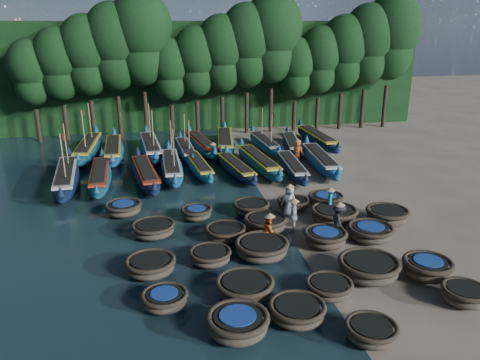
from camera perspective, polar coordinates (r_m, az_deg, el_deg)
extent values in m
plane|color=gray|center=(25.21, 4.53, -4.56)|extent=(120.00, 120.00, 0.00)
cube|color=black|center=(46.49, -3.02, 12.64)|extent=(40.00, 3.00, 10.00)
ellipsoid|color=brown|center=(16.26, -0.26, -17.43)|extent=(2.09, 2.09, 0.73)
torus|color=#372E20|center=(16.06, -0.26, -16.44)|extent=(2.16, 2.16, 0.22)
cylinder|color=black|center=(16.03, -0.27, -16.31)|extent=(1.62, 1.62, 0.07)
cylinder|color=navy|center=(16.01, -0.27, -16.18)|extent=(1.25, 1.25, 0.04)
ellipsoid|color=brown|center=(17.07, 6.96, -15.83)|extent=(2.39, 2.39, 0.62)
torus|color=#372E20|center=(16.91, 7.01, -15.02)|extent=(2.04, 2.04, 0.19)
cylinder|color=black|center=(16.89, 7.01, -14.91)|extent=(1.56, 1.56, 0.06)
ellipsoid|color=brown|center=(16.67, 15.67, -17.55)|extent=(1.85, 1.85, 0.57)
torus|color=#372E20|center=(16.52, 15.76, -16.81)|extent=(1.77, 1.77, 0.17)
cylinder|color=black|center=(16.50, 15.77, -16.71)|extent=(1.34, 1.34, 0.05)
ellipsoid|color=brown|center=(19.69, 25.64, -12.66)|extent=(1.97, 1.97, 0.62)
torus|color=#372E20|center=(19.54, 25.76, -11.93)|extent=(1.73, 1.73, 0.19)
cylinder|color=black|center=(19.53, 25.78, -11.83)|extent=(1.29, 1.29, 0.06)
ellipsoid|color=brown|center=(17.85, -9.15, -14.36)|extent=(1.69, 1.69, 0.57)
torus|color=#372E20|center=(17.71, -9.20, -13.63)|extent=(1.75, 1.75, 0.17)
cylinder|color=black|center=(17.69, -9.20, -13.54)|extent=(1.32, 1.32, 0.05)
cylinder|color=navy|center=(17.67, -9.21, -13.45)|extent=(1.02, 1.02, 0.03)
ellipsoid|color=brown|center=(18.17, 0.59, -13.21)|extent=(2.67, 2.67, 0.69)
torus|color=#372E20|center=(18.00, 0.59, -12.34)|extent=(2.26, 2.26, 0.21)
cylinder|color=black|center=(17.98, 0.59, -12.23)|extent=(1.72, 1.72, 0.06)
ellipsoid|color=brown|center=(18.60, 10.78, -12.97)|extent=(1.71, 1.71, 0.58)
torus|color=#372E20|center=(18.46, 10.83, -12.25)|extent=(1.83, 1.83, 0.17)
cylinder|color=black|center=(18.44, 10.84, -12.16)|extent=(1.39, 1.39, 0.05)
ellipsoid|color=brown|center=(20.08, 15.40, -10.51)|extent=(2.93, 2.93, 0.74)
torus|color=#372E20|center=(19.92, 15.49, -9.64)|extent=(2.53, 2.53, 0.22)
cylinder|color=black|center=(19.90, 15.50, -9.52)|extent=(1.94, 1.94, 0.07)
ellipsoid|color=brown|center=(20.82, 21.84, -10.16)|extent=(2.47, 2.47, 0.73)
torus|color=#372E20|center=(20.67, 21.96, -9.32)|extent=(2.05, 2.05, 0.22)
cylinder|color=black|center=(20.65, 21.97, -9.21)|extent=(1.53, 1.53, 0.07)
cylinder|color=navy|center=(20.63, 21.99, -9.10)|extent=(1.18, 1.18, 0.04)
ellipsoid|color=brown|center=(19.99, -10.82, -10.43)|extent=(2.53, 2.53, 0.66)
torus|color=#372E20|center=(19.84, -10.88, -9.65)|extent=(2.11, 2.11, 0.20)
cylinder|color=black|center=(19.82, -10.89, -9.55)|extent=(1.61, 1.61, 0.06)
ellipsoid|color=brown|center=(20.50, -3.64, -9.43)|extent=(2.19, 2.19, 0.58)
torus|color=#372E20|center=(20.37, -3.66, -8.75)|extent=(1.86, 1.86, 0.18)
cylinder|color=black|center=(20.35, -3.66, -8.66)|extent=(1.41, 1.41, 0.05)
ellipsoid|color=brown|center=(20.94, 2.68, -8.55)|extent=(2.71, 2.71, 0.73)
torus|color=#372E20|center=(20.78, 2.69, -7.71)|extent=(2.42, 2.42, 0.22)
cylinder|color=black|center=(20.76, 2.70, -7.60)|extent=(1.84, 1.84, 0.07)
ellipsoid|color=brown|center=(22.27, 10.34, -7.14)|extent=(2.07, 2.07, 0.69)
torus|color=#372E20|center=(22.13, 10.39, -6.39)|extent=(2.06, 2.06, 0.21)
cylinder|color=black|center=(22.12, 10.39, -6.29)|extent=(1.55, 1.55, 0.06)
cylinder|color=navy|center=(22.10, 10.40, -6.19)|extent=(1.19, 1.19, 0.04)
ellipsoid|color=brown|center=(23.37, 15.59, -6.33)|extent=(2.54, 2.54, 0.65)
torus|color=#372E20|center=(23.24, 15.65, -5.64)|extent=(2.20, 2.20, 0.20)
cylinder|color=black|center=(23.22, 15.66, -5.55)|extent=(1.68, 1.68, 0.06)
cylinder|color=navy|center=(23.21, 15.67, -5.46)|extent=(1.29, 1.29, 0.04)
ellipsoid|color=brown|center=(23.27, -10.49, -6.07)|extent=(2.36, 2.36, 0.62)
torus|color=#372E20|center=(23.15, -10.53, -5.41)|extent=(2.13, 2.13, 0.19)
cylinder|color=black|center=(23.14, -10.53, -5.33)|extent=(1.63, 1.63, 0.06)
ellipsoid|color=brown|center=(22.49, -1.79, -6.63)|extent=(2.15, 2.15, 0.64)
torus|color=#372E20|center=(22.36, -1.80, -5.93)|extent=(1.98, 1.98, 0.19)
cylinder|color=black|center=(22.35, -1.80, -5.84)|extent=(1.50, 1.50, 0.06)
ellipsoid|color=brown|center=(23.34, 3.11, -5.53)|extent=(2.15, 2.15, 0.74)
torus|color=#372E20|center=(23.20, 3.13, -4.75)|extent=(2.19, 2.19, 0.22)
cylinder|color=black|center=(23.18, 3.13, -4.65)|extent=(1.65, 1.65, 0.07)
ellipsoid|color=brown|center=(24.84, 11.38, -4.36)|extent=(2.69, 2.69, 0.72)
torus|color=#372E20|center=(24.71, 11.43, -3.64)|extent=(2.45, 2.45, 0.22)
cylinder|color=black|center=(24.69, 11.44, -3.54)|extent=(1.87, 1.87, 0.07)
ellipsoid|color=brown|center=(25.38, 17.47, -4.35)|extent=(2.07, 2.07, 0.74)
torus|color=#372E20|center=(25.25, 17.55, -3.62)|extent=(2.23, 2.23, 0.22)
cylinder|color=black|center=(25.24, 17.56, -3.52)|extent=(1.68, 1.68, 0.07)
ellipsoid|color=brown|center=(26.02, -14.00, -3.56)|extent=(1.83, 1.83, 0.64)
torus|color=#372E20|center=(25.91, -14.06, -2.94)|extent=(1.97, 1.97, 0.20)
cylinder|color=black|center=(25.90, -14.06, -2.86)|extent=(1.49, 1.49, 0.06)
cylinder|color=navy|center=(25.89, -14.07, -2.78)|extent=(1.15, 1.15, 0.04)
ellipsoid|color=brown|center=(24.85, -5.30, -4.20)|extent=(1.91, 1.91, 0.60)
torus|color=#372E20|center=(24.74, -5.32, -3.60)|extent=(1.68, 1.68, 0.18)
cylinder|color=black|center=(24.72, -5.33, -3.52)|extent=(1.26, 1.26, 0.05)
cylinder|color=navy|center=(24.71, -5.33, -3.44)|extent=(0.97, 0.97, 0.04)
ellipsoid|color=brown|center=(25.32, 1.39, -3.59)|extent=(2.20, 2.20, 0.66)
torus|color=#372E20|center=(25.20, 1.39, -2.93)|extent=(2.01, 2.01, 0.20)
cylinder|color=black|center=(25.19, 1.39, -2.85)|extent=(1.52, 1.52, 0.06)
ellipsoid|color=brown|center=(26.21, 6.49, -3.02)|extent=(2.07, 2.07, 0.57)
torus|color=#372E20|center=(26.11, 6.51, -2.47)|extent=(1.80, 1.80, 0.17)
cylinder|color=black|center=(26.10, 6.51, -2.40)|extent=(1.37, 1.37, 0.05)
ellipsoid|color=brown|center=(27.00, 10.41, -2.51)|extent=(2.45, 2.45, 0.61)
torus|color=#372E20|center=(26.90, 10.45, -1.94)|extent=(2.01, 2.01, 0.18)
cylinder|color=black|center=(26.89, 10.45, -1.86)|extent=(1.53, 1.53, 0.06)
cylinder|color=navy|center=(26.88, 10.46, -1.79)|extent=(1.18, 1.18, 0.04)
ellipsoid|color=#0D1B31|center=(31.52, -20.41, 0.18)|extent=(2.39, 8.82, 1.09)
cone|color=#0D1B31|center=(35.40, -20.16, 3.38)|extent=(0.48, 0.48, 0.65)
cone|color=#0D1B31|center=(27.30, -21.07, -1.25)|extent=(0.48, 0.48, 0.54)
cube|color=beige|center=(31.39, -20.51, 0.97)|extent=(1.78, 6.83, 0.13)
cube|color=black|center=(31.37, -20.53, 1.12)|extent=(1.40, 5.93, 0.11)
cylinder|color=#997F4C|center=(32.30, -20.44, 3.84)|extent=(0.08, 0.26, 3.05)
cylinder|color=#997F4C|center=(29.46, -20.76, 2.44)|extent=(0.08, 0.26, 3.05)
plane|color=red|center=(29.13, -20.74, 4.97)|extent=(0.00, 0.38, 0.38)
ellipsoid|color=navy|center=(31.27, -16.68, 0.34)|extent=(1.78, 7.96, 0.99)
cone|color=navy|center=(34.79, -16.50, 3.30)|extent=(0.43, 0.43, 0.59)
cone|color=navy|center=(27.44, -17.14, -0.96)|extent=(0.43, 0.43, 0.49)
cube|color=#B03015|center=(31.15, -16.75, 1.07)|extent=(1.32, 6.17, 0.12)
cube|color=black|center=(31.13, -16.76, 1.21)|extent=(1.01, 5.37, 0.10)
ellipsoid|color=#0D1B31|center=(30.99, -11.44, 0.62)|extent=(2.51, 8.12, 1.00)
cone|color=#0D1B31|center=(34.53, -12.37, 3.56)|extent=(0.44, 0.44, 0.60)
cone|color=#0D1B31|center=(27.13, -10.43, -0.61)|extent=(0.44, 0.44, 0.50)
cube|color=#B03015|center=(30.87, -11.49, 1.36)|extent=(1.88, 6.29, 0.12)
cube|color=black|center=(30.84, -11.50, 1.50)|extent=(1.50, 5.46, 0.10)
ellipsoid|color=navy|center=(32.17, -8.32, 1.49)|extent=(1.51, 8.13, 1.01)
cone|color=navy|center=(35.80, -8.72, 4.35)|extent=(0.45, 0.45, 0.61)
cone|color=navy|center=(28.22, -7.93, 0.32)|extent=(0.45, 0.45, 0.51)
cube|color=beige|center=(32.04, -8.35, 2.22)|extent=(1.10, 6.30, 0.12)
cube|color=black|center=(32.02, -8.36, 2.36)|extent=(0.82, 5.49, 0.10)
cylinder|color=#997F4C|center=(32.91, -8.39, 4.82)|extent=(0.07, 0.24, 2.84)
cylinder|color=#997F4C|center=(30.26, -8.11, 3.60)|extent=(0.07, 0.24, 2.84)
plane|color=red|center=(29.97, -7.92, 5.90)|extent=(0.00, 0.36, 0.36)
ellipsoid|color=navy|center=(32.35, -5.04, 1.59)|extent=(2.02, 7.14, 0.88)
cone|color=navy|center=(35.43, -6.24, 4.05)|extent=(0.39, 0.39, 0.53)
cone|color=navy|center=(28.99, -3.65, 0.67)|extent=(0.39, 0.39, 0.44)
cube|color=gold|center=(32.24, -5.06, 2.22)|extent=(1.50, 5.53, 0.11)
cube|color=black|center=(32.22, -5.06, 2.34)|extent=(1.19, 4.80, 0.09)
ellipsoid|color=#0D1B31|center=(31.87, -0.50, 1.41)|extent=(2.42, 7.22, 0.89)
cone|color=#0D1B31|center=(34.86, -2.42, 3.91)|extent=(0.39, 0.39, 0.53)
cone|color=#0D1B31|center=(28.62, 1.83, 0.48)|extent=(0.39, 0.39, 0.44)
cube|color=gold|center=(31.76, -0.50, 2.05)|extent=(1.82, 5.59, 0.11)
cube|color=black|center=(31.74, -0.50, 2.17)|extent=(1.47, 4.85, 0.09)
ellipsoid|color=navy|center=(32.95, 2.27, 2.12)|extent=(2.42, 8.42, 1.04)
cone|color=navy|center=(36.48, 0.16, 4.88)|extent=(0.46, 0.46, 0.62)
cone|color=navy|center=(29.16, 4.92, 1.10)|extent=(0.46, 0.46, 0.52)
cube|color=gold|center=(32.83, 2.28, 2.85)|extent=(1.81, 6.52, 0.12)
cube|color=black|center=(32.81, 2.28, 2.99)|extent=(1.44, 5.66, 0.10)
ellipsoid|color=#0D1B31|center=(32.19, 6.37, 1.50)|extent=(1.79, 7.43, 0.92)
cone|color=#0D1B31|center=(35.40, 5.09, 4.15)|extent=(0.41, 0.41, 0.55)
cone|color=#0D1B31|center=(28.72, 8.03, 0.43)|extent=(0.41, 0.41, 0.46)
cube|color=beige|center=(32.08, 6.40, 2.16)|extent=(1.33, 5.76, 0.11)
cube|color=black|center=(32.06, 6.40, 2.29)|extent=(1.04, 5.01, 0.09)
ellipsoid|color=navy|center=(33.77, 9.77, 2.28)|extent=(2.15, 8.49, 1.05)
cone|color=navy|center=(37.41, 8.14, 5.07)|extent=(0.46, 0.46, 0.63)
cone|color=navy|center=(29.85, 11.94, 1.20)|extent=(0.46, 0.46, 0.52)
cube|color=beige|center=(33.65, 9.81, 3.00)|extent=(1.60, 6.58, 0.13)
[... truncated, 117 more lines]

